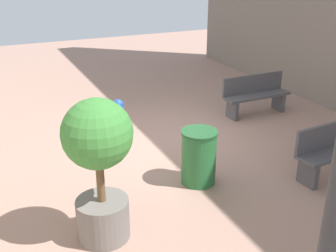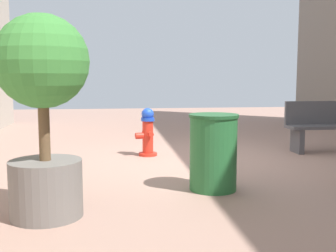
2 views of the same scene
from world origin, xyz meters
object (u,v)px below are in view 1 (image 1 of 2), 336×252
object	(u,v)px
bench_near	(255,94)
trash_bin	(199,157)
planter_tree	(99,159)
bench_far	(331,151)
fire_hydrant	(119,119)

from	to	relation	value
bench_near	trash_bin	bearing A→B (deg)	39.71
planter_tree	trash_bin	distance (m)	2.19
bench_far	fire_hydrant	bearing A→B (deg)	-47.74
bench_near	bench_far	world-z (taller)	same
bench_near	trash_bin	size ratio (longest dim) A/B	1.81
bench_near	planter_tree	size ratio (longest dim) A/B	0.85
fire_hydrant	bench_near	size ratio (longest dim) A/B	0.50
fire_hydrant	bench_far	size ratio (longest dim) A/B	0.57
bench_near	bench_far	size ratio (longest dim) A/B	1.15
bench_near	planter_tree	distance (m)	5.74
fire_hydrant	bench_near	distance (m)	3.48
planter_tree	trash_bin	bearing A→B (deg)	-157.88
fire_hydrant	bench_far	distance (m)	4.23
fire_hydrant	trash_bin	xyz separation A→B (m)	(-0.63, 2.36, 0.05)
fire_hydrant	trash_bin	distance (m)	2.45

